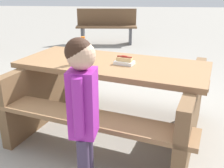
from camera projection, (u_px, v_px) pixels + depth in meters
name	position (u px, v px, depth m)	size (l,w,h in m)	color
ground_plane	(112.00, 130.00, 2.80)	(30.00, 30.00, 0.00)	gray
picnic_table	(112.00, 91.00, 2.64)	(2.14, 1.88, 0.75)	olive
soda_bottle	(83.00, 51.00, 2.48)	(0.07, 0.07, 0.25)	yellow
hotdog_tray	(124.00, 61.00, 2.46)	(0.21, 0.16, 0.08)	white
child_in_coat	(83.00, 104.00, 1.66)	(0.19, 0.29, 1.17)	#3F334C
park_bench_near	(107.00, 25.00, 6.63)	(1.52, 0.50, 0.85)	brown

